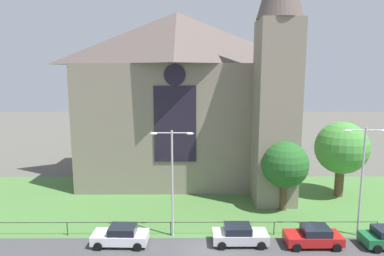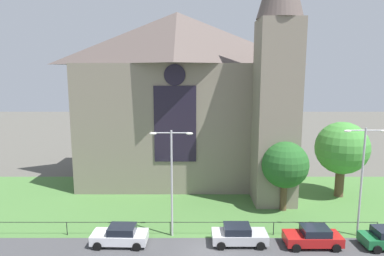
{
  "view_description": "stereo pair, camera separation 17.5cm",
  "coord_description": "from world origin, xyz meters",
  "views": [
    {
      "loc": [
        -1.32,
        -23.04,
        13.02
      ],
      "look_at": [
        -1.17,
        8.0,
        7.91
      ],
      "focal_mm": 31.49,
      "sensor_mm": 36.0,
      "label": 1
    },
    {
      "loc": [
        -1.15,
        -23.04,
        13.02
      ],
      "look_at": [
        -1.17,
        8.0,
        7.91
      ],
      "focal_mm": 31.49,
      "sensor_mm": 36.0,
      "label": 2
    }
  ],
  "objects": [
    {
      "name": "iron_railing",
      "position": [
        -2.91,
        2.5,
        0.98
      ],
      "size": [
        33.55,
        0.07,
        1.13
      ],
      "color": "black",
      "rests_on": "ground"
    },
    {
      "name": "grass_verge",
      "position": [
        0.0,
        8.0,
        0.0
      ],
      "size": [
        120.0,
        20.0,
        0.01
      ],
      "primitive_type": "cube",
      "color": "#477538",
      "rests_on": "ground"
    },
    {
      "name": "streetlamp_far",
      "position": [
        12.21,
        2.4,
        5.57
      ],
      "size": [
        3.37,
        0.26,
        8.85
      ],
      "color": "#B2B2B7",
      "rests_on": "ground"
    },
    {
      "name": "parked_car_white",
      "position": [
        -6.63,
        0.98,
        0.74
      ],
      "size": [
        4.25,
        2.13,
        1.51
      ],
      "rotation": [
        0.0,
        0.0,
        3.11
      ],
      "color": "silver",
      "rests_on": "ground"
    },
    {
      "name": "ground",
      "position": [
        0.0,
        10.0,
        0.0
      ],
      "size": [
        160.0,
        160.0,
        0.0
      ],
      "primitive_type": "plane",
      "color": "#56544C"
    },
    {
      "name": "streetlamp_near",
      "position": [
        -2.75,
        2.4,
        5.47
      ],
      "size": [
        3.37,
        0.26,
        8.65
      ],
      "color": "#B2B2B7",
      "rests_on": "ground"
    },
    {
      "name": "parked_car_silver",
      "position": [
        2.44,
        1.06,
        0.74
      ],
      "size": [
        4.2,
        2.02,
        1.51
      ],
      "rotation": [
        0.0,
        0.0,
        -0.0
      ],
      "color": "#B7B7BC",
      "rests_on": "ground"
    },
    {
      "name": "tree_right_far",
      "position": [
        14.52,
        11.27,
        5.21
      ],
      "size": [
        5.47,
        5.47,
        8.01
      ],
      "color": "brown",
      "rests_on": "ground"
    },
    {
      "name": "parked_car_red",
      "position": [
        8.03,
        0.76,
        0.74
      ],
      "size": [
        4.2,
        2.02,
        1.51
      ],
      "rotation": [
        0.0,
        0.0,
        3.14
      ],
      "color": "#B21919",
      "rests_on": "ground"
    },
    {
      "name": "tree_right_near",
      "position": [
        7.59,
        7.58,
        4.46
      ],
      "size": [
        4.4,
        4.4,
        6.7
      ],
      "color": "brown",
      "rests_on": "ground"
    },
    {
      "name": "church_building",
      "position": [
        -2.14,
        17.12,
        10.27
      ],
      "size": [
        23.2,
        16.2,
        26.0
      ],
      "color": "gray",
      "rests_on": "ground"
    }
  ]
}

